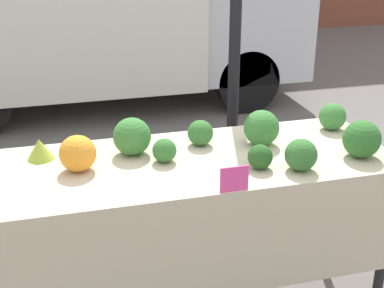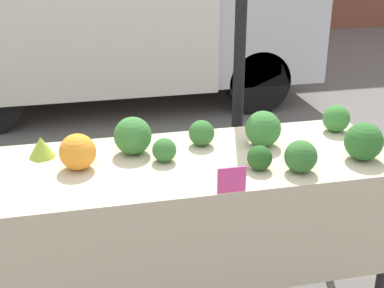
# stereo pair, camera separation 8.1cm
# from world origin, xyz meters

# --- Properties ---
(tent_pole) EXTENTS (0.07, 0.07, 2.25)m
(tent_pole) POSITION_xyz_m (0.46, 0.76, 1.12)
(tent_pole) COLOR black
(tent_pole) RESTS_ON ground_plane
(market_table) EXTENTS (1.93, 0.72, 0.91)m
(market_table) POSITION_xyz_m (0.00, -0.07, 0.78)
(market_table) COLOR beige
(market_table) RESTS_ON ground_plane
(orange_cauliflower) EXTENTS (0.17, 0.17, 0.17)m
(orange_cauliflower) POSITION_xyz_m (-0.52, 0.02, 0.99)
(orange_cauliflower) COLOR orange
(orange_cauliflower) RESTS_ON market_table
(romanesco_head) EXTENTS (0.13, 0.13, 0.10)m
(romanesco_head) POSITION_xyz_m (-0.69, 0.19, 0.96)
(romanesco_head) COLOR #93B238
(romanesco_head) RESTS_ON market_table
(broccoli_head_0) EXTENTS (0.18, 0.18, 0.18)m
(broccoli_head_0) POSITION_xyz_m (-0.26, 0.14, 1.00)
(broccoli_head_0) COLOR #387533
(broccoli_head_0) RESTS_ON market_table
(broccoli_head_1) EXTENTS (0.18, 0.18, 0.18)m
(broccoli_head_1) POSITION_xyz_m (0.78, -0.17, 1.00)
(broccoli_head_1) COLOR #2D6628
(broccoli_head_1) RESTS_ON market_table
(broccoli_head_2) EXTENTS (0.14, 0.14, 0.14)m
(broccoli_head_2) POSITION_xyz_m (0.83, 0.19, 0.98)
(broccoli_head_2) COLOR #387533
(broccoli_head_2) RESTS_ON market_table
(broccoli_head_3) EXTENTS (0.13, 0.13, 0.13)m
(broccoli_head_3) POSITION_xyz_m (0.09, 0.16, 0.97)
(broccoli_head_3) COLOR #336B2D
(broccoli_head_3) RESTS_ON market_table
(broccoli_head_4) EXTENTS (0.15, 0.15, 0.15)m
(broccoli_head_4) POSITION_xyz_m (0.44, -0.23, 0.98)
(broccoli_head_4) COLOR #336B2D
(broccoli_head_4) RESTS_ON market_table
(broccoli_head_5) EXTENTS (0.18, 0.18, 0.18)m
(broccoli_head_5) POSITION_xyz_m (0.38, 0.09, 1.00)
(broccoli_head_5) COLOR #387533
(broccoli_head_5) RESTS_ON market_table
(broccoli_head_6) EXTENTS (0.11, 0.11, 0.11)m
(broccoli_head_6) POSITION_xyz_m (0.27, -0.17, 0.97)
(broccoli_head_6) COLOR #23511E
(broccoli_head_6) RESTS_ON market_table
(broccoli_head_7) EXTENTS (0.11, 0.11, 0.11)m
(broccoli_head_7) POSITION_xyz_m (-0.13, 0.01, 0.97)
(broccoli_head_7) COLOR #336B2D
(broccoli_head_7) RESTS_ON market_table
(price_sign) EXTENTS (0.12, 0.01, 0.11)m
(price_sign) POSITION_xyz_m (0.09, -0.35, 0.96)
(price_sign) COLOR #EF4793
(price_sign) RESTS_ON market_table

